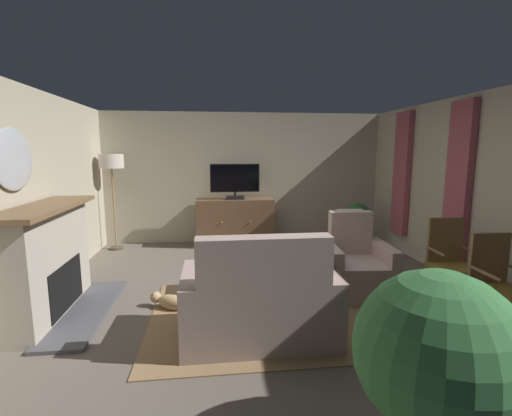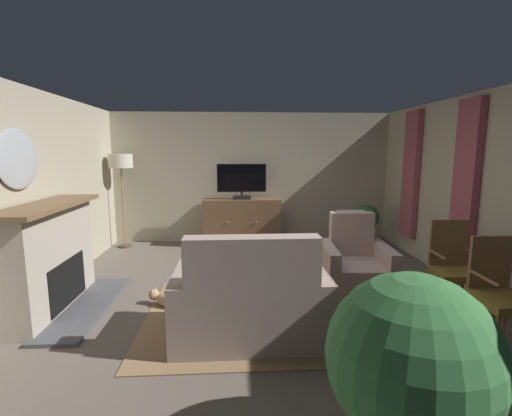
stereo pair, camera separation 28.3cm
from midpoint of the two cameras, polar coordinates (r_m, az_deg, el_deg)
The scene contains 22 objects.
ground_plane at distance 4.68m, azimuth 3.11°, elevation -14.10°, with size 6.07×6.52×0.04m, color #665B51.
wall_back at distance 7.32m, azimuth 0.51°, elevation 4.80°, with size 6.07×0.10×2.56m, color #B2A88E.
wall_left at distance 4.88m, azimuth -31.31°, elevation 1.35°, with size 0.10×6.52×2.56m, color #B2A88E.
wall_right_with_window at distance 5.42m, azimuth 33.94°, elevation 1.77°, with size 0.10×6.52×2.56m, color #BBB095.
curtain_panel_near at distance 5.58m, azimuth 31.38°, elevation 3.47°, with size 0.10×0.44×2.15m, color #A34C56.
curtain_panel_far at distance 6.86m, azimuth 24.26°, elevation 4.79°, with size 0.10×0.44×2.15m, color #A34C56.
rug_central at distance 4.21m, azimuth 3.73°, elevation -16.46°, with size 2.66×2.09×0.01m, color #8E704C.
fireplace at distance 4.70m, azimuth -28.09°, elevation -7.24°, with size 0.86×1.75×1.24m.
wall_mirror_oval at distance 4.65m, azimuth -31.92°, elevation 6.53°, with size 0.06×0.79×0.66m, color #B2B7BF.
tv_cabinet at distance 7.08m, azimuth -1.10°, elevation -2.31°, with size 1.48×0.55×0.90m.
television at distance 6.91m, azimuth -1.10°, elevation 4.36°, with size 0.93×0.20×0.67m.
coffee_table at distance 4.69m, azimuth 0.51°, elevation -8.37°, with size 1.12×0.57×0.47m.
tv_remote at distance 4.72m, azimuth -0.39°, elevation -7.43°, with size 0.17×0.05×0.02m, color black.
sofa_floral at distance 3.61m, azimuth 1.49°, elevation -14.95°, with size 1.48×0.91×1.09m.
armchair_beside_cabinet at distance 4.82m, azimuth 17.00°, elevation -9.30°, with size 0.87×0.89×1.04m.
side_chair_mid_row at distance 4.24m, azimuth 35.54°, elevation -10.51°, with size 0.46×0.51×1.01m.
side_chair_far_end at distance 4.80m, azimuth 30.03°, elevation -7.72°, with size 0.49×0.46×1.03m.
potted_plant_on_hearth_side at distance 7.10m, azimuth 18.04°, elevation -2.10°, with size 0.47×0.47×0.83m.
potted_plant_small_fern_corner at distance 3.08m, azimuth 31.57°, elevation -19.61°, with size 0.47×0.47×0.76m.
potted_plant_leafy_by_curtain at distance 2.40m, azimuth 26.59°, elevation -20.79°, with size 0.95×0.95×1.16m.
cat at distance 4.47m, azimuth -12.00°, elevation -13.90°, with size 0.60×0.41×0.19m.
floor_lamp at distance 7.12m, azimuth -19.44°, elevation 6.21°, with size 0.43×0.43×1.76m.
Camera 2 is at (-0.36, -4.29, 1.82)m, focal length 25.44 mm.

